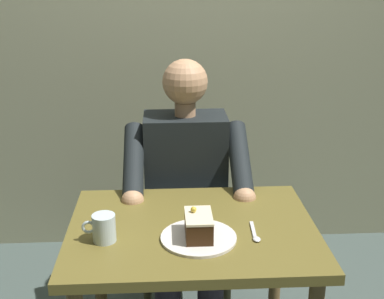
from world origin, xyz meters
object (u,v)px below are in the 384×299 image
Objects in this scene: chair at (185,208)px; coffee_cup at (104,228)px; dining_table at (192,253)px; cake_slice at (199,225)px; dessert_spoon at (255,235)px; seated_person at (186,196)px.

coffee_cup is at bearing 67.17° from chair.
dining_table is 6.19× the size of cake_slice.
chair reaches higher than coffee_cup.
dessert_spoon is at bearing 106.49° from chair.
dessert_spoon is (-0.19, -0.01, -0.05)m from cake_slice.
dessert_spoon is at bearing -179.48° from coffee_cup.
cake_slice is at bearing 178.84° from coffee_cup.
coffee_cup is (0.30, 0.71, 0.28)m from chair.
dessert_spoon reaches higher than dining_table.
dessert_spoon is at bearing 111.45° from seated_person.
chair is at bearing -90.00° from dining_table.
coffee_cup is (0.30, 0.08, 0.16)m from dining_table.
seated_person is (-0.00, 0.17, 0.14)m from chair.
cake_slice is 1.25× the size of coffee_cup.
chair is 6.21× the size of dessert_spoon.
dining_table is 0.35m from coffee_cup.
chair reaches higher than cake_slice.
coffee_cup is at bearing 0.52° from dessert_spoon.
seated_person is (-0.00, -0.45, 0.02)m from dining_table.
chair reaches higher than dessert_spoon.
coffee_cup is (0.31, -0.01, -0.00)m from cake_slice.
chair is at bearing -88.75° from cake_slice.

